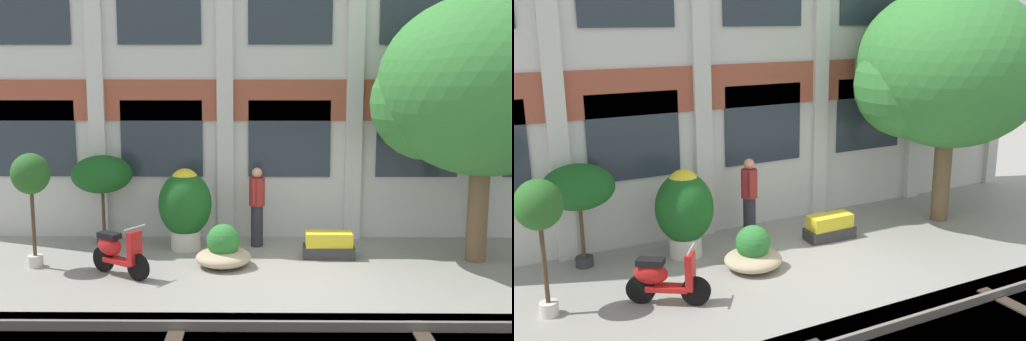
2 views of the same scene
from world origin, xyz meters
TOP-DOWN VIEW (x-y plane):
  - ground_plane at (0.00, 0.00)m, footprint 80.00×80.00m
  - apartment_facade at (-0.00, 2.93)m, footprint 14.55×0.64m
  - broadleaf_tree at (3.63, 0.96)m, footprint 4.26×4.06m
  - potted_plant_wide_bowl at (-1.35, 0.56)m, footprint 1.07×1.07m
  - potted_plant_low_pan at (-4.95, 0.48)m, footprint 0.72×0.72m
  - potted_plant_square_trough at (0.74, 1.14)m, footprint 1.05×0.53m
  - potted_plant_tall_urn at (-4.06, 2.14)m, footprint 1.30×1.30m
  - potted_plant_stone_basin at (-2.22, 1.72)m, footprint 1.11×1.11m
  - scooter_second_parked at (-3.24, -0.01)m, footprint 1.20×0.85m
  - resident_by_doorway at (-0.71, 1.96)m, footprint 0.34×0.51m

SIDE VIEW (x-z plane):
  - ground_plane at x=0.00m, z-range 0.00..0.00m
  - potted_plant_square_trough at x=0.74m, z-range -0.01..0.51m
  - potted_plant_wide_bowl at x=-1.35m, z-range -0.11..0.71m
  - scooter_second_parked at x=-3.24m, z-range -0.05..0.93m
  - resident_by_doorway at x=-0.71m, z-range 0.06..1.77m
  - potted_plant_stone_basin at x=-2.22m, z-range 0.10..1.83m
  - potted_plant_tall_urn at x=-4.06m, z-range 0.54..2.48m
  - potted_plant_low_pan at x=-4.95m, z-range 0.62..2.81m
  - broadleaf_tree at x=3.63m, z-range 0.75..5.92m
  - apartment_facade at x=0.00m, z-range -0.01..7.55m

